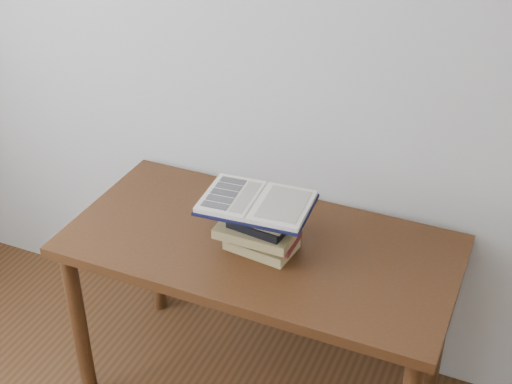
% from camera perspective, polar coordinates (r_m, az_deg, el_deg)
% --- Properties ---
extents(desk, '(1.35, 0.67, 0.72)m').
position_cam_1_polar(desk, '(2.52, 0.34, -5.82)').
color(desk, '#4C2513').
rests_on(desk, ground).
extents(book_stack, '(0.27, 0.20, 0.18)m').
position_cam_1_polar(book_stack, '(2.38, 0.46, -2.69)').
color(book_stack, '#98804E').
rests_on(book_stack, desk).
extents(open_book, '(0.37, 0.27, 0.03)m').
position_cam_1_polar(open_book, '(2.31, 0.06, -0.85)').
color(open_book, black).
rests_on(open_book, book_stack).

